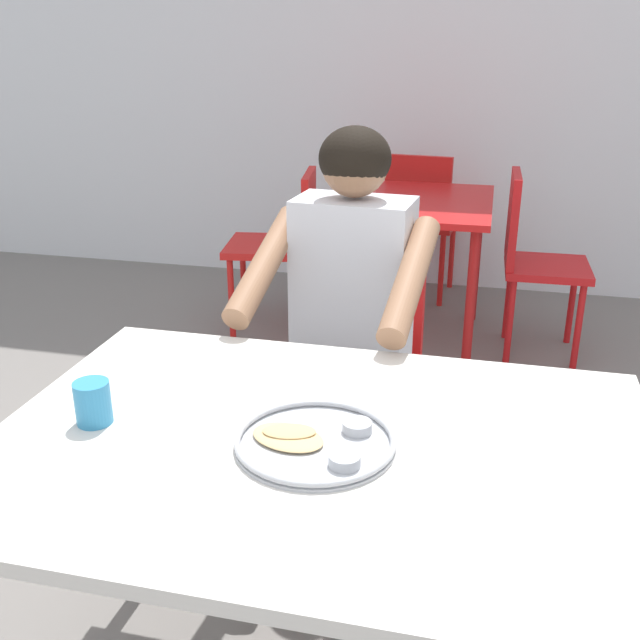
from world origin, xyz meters
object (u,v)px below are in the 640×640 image
object	(u,v)px
chair_red_far	(421,215)
drinking_cup	(93,401)
table_foreground	(319,469)
thali_tray	(315,441)
chair_red_left	(285,238)
diner_foreground	(344,307)
table_background_red	(408,218)
chair_red_right	(531,252)
chair_foreground	(360,357)

from	to	relation	value
chair_red_far	drinking_cup	bearing A→B (deg)	-96.84
table_foreground	thali_tray	distance (m)	0.08
chair_red_left	chair_red_far	xyz separation A→B (m)	(0.63, 0.65, 0.00)
drinking_cup	diner_foreground	xyz separation A→B (m)	(0.36, 0.78, -0.05)
table_background_red	chair_red_far	xyz separation A→B (m)	(-0.00, 0.67, -0.14)
thali_tray	table_foreground	bearing A→B (deg)	82.64
table_foreground	drinking_cup	distance (m)	0.47
drinking_cup	chair_red_right	size ratio (longest dim) A/B	0.10
table_foreground	chair_red_left	xyz separation A→B (m)	(-0.73, 2.30, -0.18)
thali_tray	chair_red_right	world-z (taller)	chair_red_right
table_foreground	table_background_red	xyz separation A→B (m)	(-0.10, 2.27, -0.03)
chair_red_right	chair_foreground	bearing A→B (deg)	-113.68
diner_foreground	chair_red_left	world-z (taller)	diner_foreground
thali_tray	chair_foreground	world-z (taller)	chair_foreground
chair_red_left	drinking_cup	bearing A→B (deg)	-83.40
table_foreground	chair_red_far	size ratio (longest dim) A/B	1.51
table_foreground	chair_red_left	world-z (taller)	chair_red_left
table_foreground	chair_red_far	xyz separation A→B (m)	(-0.10, 2.95, -0.17)
table_foreground	chair_foreground	size ratio (longest dim) A/B	1.57
table_background_red	table_foreground	bearing A→B (deg)	-87.46
table_background_red	chair_red_right	distance (m)	0.61
diner_foreground	thali_tray	bearing A→B (deg)	-82.53
chair_red_left	chair_red_far	bearing A→B (deg)	46.03
table_background_red	chair_red_right	world-z (taller)	chair_red_right
table_foreground	chair_red_right	bearing A→B (deg)	77.79
drinking_cup	chair_red_right	distance (m)	2.52
table_foreground	diner_foreground	world-z (taller)	diner_foreground
table_background_red	chair_red_left	size ratio (longest dim) A/B	1.07
table_foreground	chair_red_far	distance (m)	2.95
table_foreground	drinking_cup	world-z (taller)	drinking_cup
chair_red_left	table_background_red	bearing A→B (deg)	-2.06
drinking_cup	diner_foreground	world-z (taller)	diner_foreground
thali_tray	chair_red_right	bearing A→B (deg)	77.84
thali_tray	chair_foreground	distance (m)	1.01
table_foreground	chair_foreground	bearing A→B (deg)	95.34
table_foreground	chair_foreground	xyz separation A→B (m)	(-0.09, 0.95, -0.19)
drinking_cup	chair_red_right	world-z (taller)	chair_red_right
thali_tray	diner_foreground	distance (m)	0.77
table_background_red	drinking_cup	bearing A→B (deg)	-98.82
diner_foreground	chair_red_left	size ratio (longest dim) A/B	1.49
thali_tray	diner_foreground	xyz separation A→B (m)	(-0.10, 0.76, -0.01)
table_background_red	chair_red_left	distance (m)	0.65
thali_tray	chair_foreground	size ratio (longest dim) A/B	0.38
chair_red_left	chair_red_right	xyz separation A→B (m)	(1.22, -0.02, 0.01)
diner_foreground	chair_red_left	distance (m)	1.69
chair_foreground	chair_red_right	distance (m)	1.45
drinking_cup	chair_red_left	size ratio (longest dim) A/B	0.11
chair_foreground	diner_foreground	distance (m)	0.33
table_background_red	diner_foreground	bearing A→B (deg)	-90.07
chair_red_left	chair_red_right	world-z (taller)	chair_red_right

